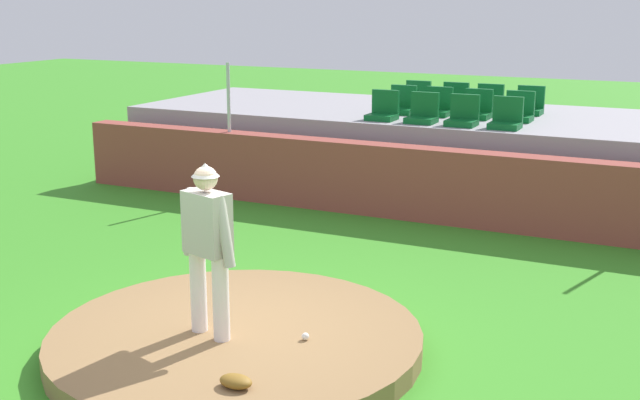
{
  "coord_description": "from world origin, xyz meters",
  "views": [
    {
      "loc": [
        4.03,
        -6.42,
        3.42
      ],
      "look_at": [
        0.0,
        1.93,
        1.11
      ],
      "focal_mm": 45.77,
      "sensor_mm": 36.0,
      "label": 1
    }
  ],
  "objects_px": {
    "fielding_glove": "(236,381)",
    "stadium_chair_0": "(383,111)",
    "stadium_chair_8": "(416,99)",
    "stadium_chair_5": "(438,107)",
    "stadium_chair_6": "(477,109)",
    "stadium_chair_4": "(402,105)",
    "stadium_chair_11": "(529,105)",
    "stadium_chair_10": "(489,103)",
    "stadium_chair_1": "(423,113)",
    "stadium_chair_7": "(519,112)",
    "pitcher": "(208,237)",
    "stadium_chair_9": "(454,101)",
    "baseball": "(305,336)",
    "stadium_chair_2": "(463,116)",
    "stadium_chair_3": "(506,119)"
  },
  "relations": [
    {
      "from": "stadium_chair_1",
      "to": "stadium_chair_9",
      "type": "distance_m",
      "value": 1.81
    },
    {
      "from": "stadium_chair_8",
      "to": "stadium_chair_0",
      "type": "bearing_deg",
      "value": 90.43
    },
    {
      "from": "stadium_chair_1",
      "to": "stadium_chair_7",
      "type": "relative_size",
      "value": 1.0
    },
    {
      "from": "fielding_glove",
      "to": "stadium_chair_6",
      "type": "distance_m",
      "value": 8.61
    },
    {
      "from": "fielding_glove",
      "to": "stadium_chair_0",
      "type": "height_order",
      "value": "stadium_chair_0"
    },
    {
      "from": "stadium_chair_7",
      "to": "baseball",
      "type": "bearing_deg",
      "value": 87.32
    },
    {
      "from": "stadium_chair_5",
      "to": "stadium_chair_6",
      "type": "relative_size",
      "value": 1.0
    },
    {
      "from": "baseball",
      "to": "stadium_chair_7",
      "type": "bearing_deg",
      "value": 87.32
    },
    {
      "from": "pitcher",
      "to": "stadium_chair_8",
      "type": "bearing_deg",
      "value": 112.6
    },
    {
      "from": "stadium_chair_1",
      "to": "stadium_chair_8",
      "type": "xyz_separation_m",
      "value": [
        -0.73,
        1.79,
        0.0
      ]
    },
    {
      "from": "stadium_chair_5",
      "to": "stadium_chair_11",
      "type": "distance_m",
      "value": 1.69
    },
    {
      "from": "stadium_chair_2",
      "to": "stadium_chair_3",
      "type": "bearing_deg",
      "value": -179.44
    },
    {
      "from": "stadium_chair_5",
      "to": "stadium_chair_10",
      "type": "height_order",
      "value": "same"
    },
    {
      "from": "baseball",
      "to": "stadium_chair_10",
      "type": "relative_size",
      "value": 0.15
    },
    {
      "from": "baseball",
      "to": "stadium_chair_6",
      "type": "distance_m",
      "value": 7.5
    },
    {
      "from": "stadium_chair_1",
      "to": "stadium_chair_5",
      "type": "height_order",
      "value": "same"
    },
    {
      "from": "stadium_chair_3",
      "to": "stadium_chair_9",
      "type": "distance_m",
      "value": 2.29
    },
    {
      "from": "stadium_chair_0",
      "to": "stadium_chair_3",
      "type": "xyz_separation_m",
      "value": [
        2.13,
        -0.03,
        0.0
      ]
    },
    {
      "from": "stadium_chair_5",
      "to": "stadium_chair_9",
      "type": "distance_m",
      "value": 0.88
    },
    {
      "from": "stadium_chair_5",
      "to": "stadium_chair_6",
      "type": "bearing_deg",
      "value": 177.34
    },
    {
      "from": "pitcher",
      "to": "stadium_chair_7",
      "type": "distance_m",
      "value": 7.78
    },
    {
      "from": "stadium_chair_7",
      "to": "stadium_chair_6",
      "type": "bearing_deg",
      "value": 0.65
    },
    {
      "from": "stadium_chair_0",
      "to": "stadium_chair_2",
      "type": "xyz_separation_m",
      "value": [
        1.42,
        -0.04,
        0.0
      ]
    },
    {
      "from": "pitcher",
      "to": "stadium_chair_9",
      "type": "relative_size",
      "value": 3.43
    },
    {
      "from": "stadium_chair_10",
      "to": "stadium_chair_4",
      "type": "bearing_deg",
      "value": 33.24
    },
    {
      "from": "stadium_chair_1",
      "to": "stadium_chair_2",
      "type": "relative_size",
      "value": 1.0
    },
    {
      "from": "fielding_glove",
      "to": "stadium_chair_7",
      "type": "bearing_deg",
      "value": -91.92
    },
    {
      "from": "stadium_chair_3",
      "to": "stadium_chair_5",
      "type": "bearing_deg",
      "value": -32.85
    },
    {
      "from": "baseball",
      "to": "stadium_chair_11",
      "type": "bearing_deg",
      "value": 87.68
    },
    {
      "from": "stadium_chair_10",
      "to": "fielding_glove",
      "type": "bearing_deg",
      "value": 91.88
    },
    {
      "from": "stadium_chair_5",
      "to": "stadium_chair_7",
      "type": "distance_m",
      "value": 1.44
    },
    {
      "from": "pitcher",
      "to": "stadium_chair_8",
      "type": "height_order",
      "value": "pitcher"
    },
    {
      "from": "stadium_chair_6",
      "to": "stadium_chair_10",
      "type": "xyz_separation_m",
      "value": [
        -0.03,
        0.91,
        0.0
      ]
    },
    {
      "from": "stadium_chair_7",
      "to": "stadium_chair_3",
      "type": "bearing_deg",
      "value": 90.08
    },
    {
      "from": "stadium_chair_4",
      "to": "stadium_chair_0",
      "type": "bearing_deg",
      "value": 88.94
    },
    {
      "from": "stadium_chair_0",
      "to": "stadium_chair_4",
      "type": "height_order",
      "value": "same"
    },
    {
      "from": "stadium_chair_4",
      "to": "stadium_chair_11",
      "type": "xyz_separation_m",
      "value": [
        2.1,
        0.91,
        0.0
      ]
    },
    {
      "from": "pitcher",
      "to": "stadium_chair_5",
      "type": "distance_m",
      "value": 7.71
    },
    {
      "from": "stadium_chair_6",
      "to": "stadium_chair_1",
      "type": "bearing_deg",
      "value": 52.49
    },
    {
      "from": "stadium_chair_6",
      "to": "stadium_chair_8",
      "type": "height_order",
      "value": "same"
    },
    {
      "from": "stadium_chair_7",
      "to": "stadium_chair_8",
      "type": "bearing_deg",
      "value": -22.63
    },
    {
      "from": "fielding_glove",
      "to": "stadium_chair_4",
      "type": "bearing_deg",
      "value": -77.89
    },
    {
      "from": "stadium_chair_8",
      "to": "stadium_chair_10",
      "type": "xyz_separation_m",
      "value": [
        1.39,
        0.01,
        0.0
      ]
    },
    {
      "from": "stadium_chair_0",
      "to": "stadium_chair_6",
      "type": "xyz_separation_m",
      "value": [
        1.41,
        0.86,
        0.0
      ]
    },
    {
      "from": "fielding_glove",
      "to": "stadium_chair_8",
      "type": "bearing_deg",
      "value": -78.74
    },
    {
      "from": "stadium_chair_7",
      "to": "stadium_chair_10",
      "type": "distance_m",
      "value": 1.17
    },
    {
      "from": "stadium_chair_7",
      "to": "stadium_chair_11",
      "type": "xyz_separation_m",
      "value": [
        -0.01,
        0.92,
        0.0
      ]
    },
    {
      "from": "stadium_chair_1",
      "to": "stadium_chair_3",
      "type": "bearing_deg",
      "value": 179.85
    },
    {
      "from": "fielding_glove",
      "to": "stadium_chair_9",
      "type": "height_order",
      "value": "stadium_chair_9"
    },
    {
      "from": "stadium_chair_0",
      "to": "stadium_chair_1",
      "type": "distance_m",
      "value": 0.72
    }
  ]
}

